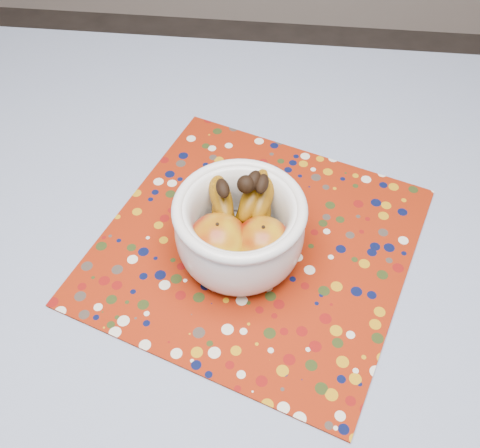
% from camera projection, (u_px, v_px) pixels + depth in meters
% --- Properties ---
extents(table, '(1.20, 1.20, 0.75)m').
position_uv_depth(table, '(227.00, 329.00, 0.88)').
color(table, brown).
rests_on(table, ground).
extents(tablecloth, '(1.32, 1.32, 0.01)m').
position_uv_depth(tablecloth, '(225.00, 301.00, 0.82)').
color(tablecloth, slate).
rests_on(tablecloth, table).
extents(placemat, '(0.58, 0.58, 0.00)m').
position_uv_depth(placemat, '(255.00, 244.00, 0.88)').
color(placemat, maroon).
rests_on(placemat, tablecloth).
extents(fruit_bowl, '(0.19, 0.20, 0.14)m').
position_uv_depth(fruit_bowl, '(241.00, 224.00, 0.81)').
color(fruit_bowl, white).
rests_on(fruit_bowl, placemat).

